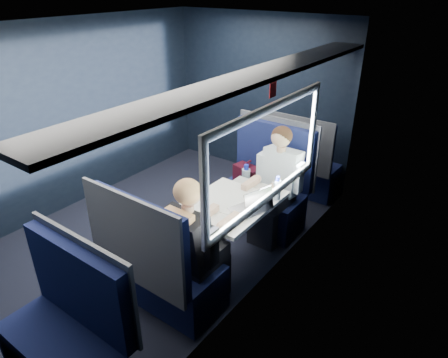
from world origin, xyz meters
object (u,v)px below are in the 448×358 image
Objects in this scene: woman at (193,240)px; seat_bay_far at (160,268)px; laptop at (253,206)px; man at (276,179)px; seat_bay_near at (263,191)px; table at (235,209)px; cup at (275,186)px; bottle_small at (277,189)px; seat_row_front at (299,165)px; seat_row_back at (69,337)px.

seat_bay_far is at bearing -146.18° from woman.
woman is 0.68m from laptop.
seat_bay_near is at bearing 146.12° from man.
table is 11.12× the size of cup.
seat_bay_near is 5.12× the size of bottle_small.
woman reaches higher than seat_bay_near.
bottle_small is 0.19m from cup.
laptop is at bearing 75.39° from woman.
seat_bay_near reaches higher than laptop.
man reaches higher than seat_row_front.
laptop reaches higher than cup.
laptop is (0.43, -0.92, 0.38)m from seat_bay_near.
woman is 1.16m from cup.
seat_bay_near and seat_bay_far have the same top height.
man is at bearing -33.88° from seat_bay_near.
seat_row_back is 1.84m from laptop.
bottle_small is (0.06, 0.34, 0.04)m from laptop.
cup is at bearing 65.96° from table.
seat_bay_near is 1.63m from woman.
woman is (0.07, -0.71, 0.06)m from table.
woman reaches higher than seat_row_front.
laptop reaches higher than table.
seat_row_back is (0.00, -3.59, 0.00)m from seat_row_front.
table is 1.82m from seat_row_front.
table is at bearing 167.77° from laptop.
seat_bay_near is at bearing 131.90° from cup.
table is at bearing -114.04° from cup.
seat_row_back is 2.53m from man.
seat_row_front is (0.00, 2.67, -0.00)m from seat_bay_far.
seat_row_front reaches higher than cup.
seat_row_front is at bearing 95.80° from table.
seat_bay_near reaches higher than table.
seat_bay_far is at bearing -106.07° from cup.
seat_row_front is (-0.18, 1.80, -0.25)m from table.
seat_row_back reaches higher than cup.
table is at bearing -135.85° from bottle_small.
seat_row_front is at bearing 95.70° from woman.
seat_bay_far is 0.95× the size of man.
laptop is 4.23× the size of cup.
seat_row_front is at bearing 105.60° from cup.
cup is at bearing 83.60° from woman.
seat_row_back reaches higher than laptop.
seat_bay_far is 14.01× the size of cup.
seat_row_back is (-0.18, -1.80, -0.25)m from table.
seat_bay_far is 1.33m from bottle_small.
table is 0.93m from seat_bay_near.
cup is at bearing -63.55° from man.
woman is (0.26, -1.58, 0.31)m from seat_bay_near.
man is at bearing 84.48° from table.
man is (0.07, 0.70, 0.06)m from table.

